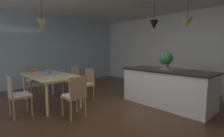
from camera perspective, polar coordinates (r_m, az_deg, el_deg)
name	(u,v)px	position (r m, az deg, el deg)	size (l,w,h in m)	color
ground_plane	(124,112)	(3.93, 3.99, -14.72)	(10.00, 8.40, 0.04)	#4C301E
wall_back_kitchen	(188,51)	(6.44, 24.58, 5.45)	(10.00, 0.12, 2.70)	silver
window_wall_left_glazing	(49,51)	(7.10, -20.56, 5.67)	(0.06, 8.40, 2.70)	#9EB7C6
dining_table	(50,77)	(4.62, -20.43, -2.80)	(1.78, 0.97, 0.76)	#D1B284
chair_far_right	(86,83)	(4.70, -8.74, -4.96)	(0.42, 0.42, 0.87)	#A87F56
chair_far_left	(72,79)	(5.38, -13.53, -3.62)	(0.43, 0.43, 0.87)	#A87F56
chair_kitchen_end	(75,95)	(3.55, -12.46, -8.81)	(0.41, 0.41, 0.87)	#A87F56
chair_window_end	(34,79)	(5.83, -25.06, -3.28)	(0.42, 0.42, 0.87)	#A87F56
chair_near_right	(18,94)	(4.04, -29.48, -7.66)	(0.40, 0.40, 0.87)	#A87F56
kitchen_island	(167,87)	(4.47, 18.15, -5.99)	(2.20, 0.94, 0.91)	white
pendant_over_table	(42,25)	(4.54, -22.74, 13.66)	(0.24, 0.24, 0.81)	black
pendant_over_island_main	(154,25)	(4.64, 14.12, 14.29)	(0.22, 0.22, 0.77)	black
pendant_over_island_aux	(187,23)	(4.22, 24.13, 14.06)	(0.24, 0.24, 0.80)	black
potted_plant_on_island	(166,59)	(4.40, 17.94, 3.14)	(0.33, 0.33, 0.45)	#8C664C
vase_on_dining_table	(49,72)	(4.54, -20.79, -1.06)	(0.11, 0.11, 0.16)	slate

